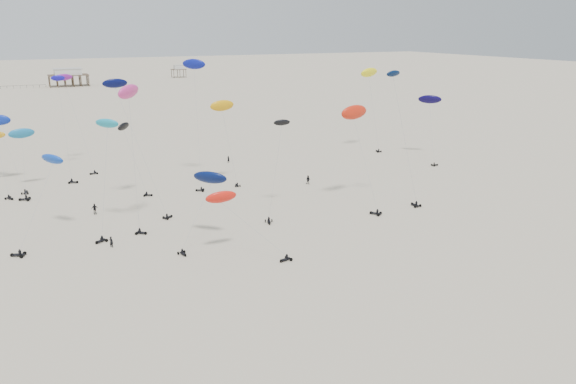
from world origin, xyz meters
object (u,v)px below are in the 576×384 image
rig_9 (233,208)px  spectator_0 (112,247)px  pavilion_main (69,79)px  rig_0 (0,152)px  pavilion_small (179,72)px

rig_9 → spectator_0: 19.89m
pavilion_main → spectator_0: (-16.13, -255.61, -4.22)m
pavilion_main → rig_9: 265.68m
rig_0 → pavilion_small: bearing=-148.4°
rig_0 → spectator_0: (14.73, -43.75, -7.26)m
rig_0 → rig_9: bearing=83.7°
rig_0 → spectator_0: size_ratio=8.49×
pavilion_main → rig_0: (-30.86, -211.87, 3.04)m
pavilion_main → rig_9: rig_9 is taller
pavilion_main → pavilion_small: pavilion_main is taller
pavilion_small → rig_9: 303.95m
pavilion_main → rig_9: bearing=-90.1°
spectator_0 → rig_0: bearing=-27.1°
rig_0 → rig_9: 61.81m
rig_9 → spectator_0: bearing=42.1°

